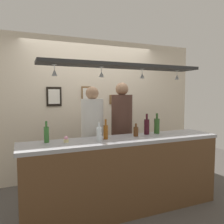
{
  "coord_description": "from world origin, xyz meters",
  "views": [
    {
      "loc": [
        -1.28,
        -2.98,
        1.58
      ],
      "look_at": [
        0.0,
        0.1,
        1.3
      ],
      "focal_mm": 35.68,
      "sensor_mm": 36.0,
      "label": 1
    }
  ],
  "objects_px": {
    "picture_frame_caricature": "(54,97)",
    "bottle_soda_clear": "(99,134)",
    "bottle_beer_amber_tall": "(106,131)",
    "person_right_brown_shirt": "(122,125)",
    "person_left_white_patterned_shirt": "(92,130)",
    "bottle_beer_brown_stubby": "(136,131)",
    "picture_frame_crest": "(86,93)",
    "bottle_wine_dark_red": "(147,126)",
    "picture_frame_lower_pair": "(117,99)",
    "bottle_champagne_green": "(157,125)",
    "bottle_beer_green_import": "(46,134)",
    "cupcake": "(66,139)"
  },
  "relations": [
    {
      "from": "cupcake",
      "to": "picture_frame_crest",
      "type": "relative_size",
      "value": 0.3
    },
    {
      "from": "bottle_soda_clear",
      "to": "person_left_white_patterned_shirt",
      "type": "bearing_deg",
      "value": 79.32
    },
    {
      "from": "person_left_white_patterned_shirt",
      "to": "bottle_beer_brown_stubby",
      "type": "height_order",
      "value": "person_left_white_patterned_shirt"
    },
    {
      "from": "bottle_soda_clear",
      "to": "picture_frame_caricature",
      "type": "xyz_separation_m",
      "value": [
        -0.33,
        1.46,
        0.45
      ]
    },
    {
      "from": "person_right_brown_shirt",
      "to": "bottle_beer_amber_tall",
      "type": "distance_m",
      "value": 0.78
    },
    {
      "from": "bottle_beer_amber_tall",
      "to": "person_right_brown_shirt",
      "type": "bearing_deg",
      "value": 49.27
    },
    {
      "from": "person_left_white_patterned_shirt",
      "to": "picture_frame_caricature",
      "type": "relative_size",
      "value": 4.96
    },
    {
      "from": "person_left_white_patterned_shirt",
      "to": "bottle_beer_brown_stubby",
      "type": "relative_size",
      "value": 9.38
    },
    {
      "from": "bottle_beer_brown_stubby",
      "to": "cupcake",
      "type": "distance_m",
      "value": 0.97
    },
    {
      "from": "person_right_brown_shirt",
      "to": "bottle_wine_dark_red",
      "type": "relative_size",
      "value": 5.86
    },
    {
      "from": "bottle_champagne_green",
      "to": "bottle_soda_clear",
      "type": "bearing_deg",
      "value": -168.53
    },
    {
      "from": "bottle_wine_dark_red",
      "to": "bottle_soda_clear",
      "type": "bearing_deg",
      "value": -166.61
    },
    {
      "from": "bottle_champagne_green",
      "to": "bottle_beer_brown_stubby",
      "type": "relative_size",
      "value": 1.67
    },
    {
      "from": "person_right_brown_shirt",
      "to": "picture_frame_crest",
      "type": "xyz_separation_m",
      "value": [
        -0.37,
        0.77,
        0.52
      ]
    },
    {
      "from": "picture_frame_lower_pair",
      "to": "bottle_beer_green_import",
      "type": "bearing_deg",
      "value": -139.4
    },
    {
      "from": "bottle_beer_brown_stubby",
      "to": "picture_frame_lower_pair",
      "type": "bearing_deg",
      "value": 77.51
    },
    {
      "from": "bottle_soda_clear",
      "to": "bottle_wine_dark_red",
      "type": "xyz_separation_m",
      "value": [
        0.8,
        0.19,
        0.03
      ]
    },
    {
      "from": "picture_frame_lower_pair",
      "to": "bottle_soda_clear",
      "type": "bearing_deg",
      "value": -121.07
    },
    {
      "from": "person_right_brown_shirt",
      "to": "bottle_soda_clear",
      "type": "bearing_deg",
      "value": -132.73
    },
    {
      "from": "picture_frame_caricature",
      "to": "picture_frame_crest",
      "type": "distance_m",
      "value": 0.59
    },
    {
      "from": "bottle_champagne_green",
      "to": "picture_frame_crest",
      "type": "bearing_deg",
      "value": 119.82
    },
    {
      "from": "person_left_white_patterned_shirt",
      "to": "cupcake",
      "type": "height_order",
      "value": "person_left_white_patterned_shirt"
    },
    {
      "from": "person_left_white_patterned_shirt",
      "to": "cupcake",
      "type": "relative_size",
      "value": 21.64
    },
    {
      "from": "bottle_wine_dark_red",
      "to": "bottle_beer_brown_stubby",
      "type": "height_order",
      "value": "bottle_wine_dark_red"
    },
    {
      "from": "bottle_beer_green_import",
      "to": "bottle_soda_clear",
      "type": "xyz_separation_m",
      "value": [
        0.61,
        -0.18,
        -0.01
      ]
    },
    {
      "from": "picture_frame_caricature",
      "to": "picture_frame_crest",
      "type": "bearing_deg",
      "value": 0.0
    },
    {
      "from": "bottle_beer_green_import",
      "to": "bottle_champagne_green",
      "type": "relative_size",
      "value": 0.87
    },
    {
      "from": "person_left_white_patterned_shirt",
      "to": "bottle_beer_amber_tall",
      "type": "distance_m",
      "value": 0.59
    },
    {
      "from": "bottle_wine_dark_red",
      "to": "picture_frame_caricature",
      "type": "height_order",
      "value": "picture_frame_caricature"
    },
    {
      "from": "bottle_soda_clear",
      "to": "bottle_wine_dark_red",
      "type": "relative_size",
      "value": 0.77
    },
    {
      "from": "bottle_soda_clear",
      "to": "bottle_beer_brown_stubby",
      "type": "distance_m",
      "value": 0.59
    },
    {
      "from": "picture_frame_caricature",
      "to": "bottle_soda_clear",
      "type": "bearing_deg",
      "value": -77.14
    },
    {
      "from": "bottle_beer_brown_stubby",
      "to": "picture_frame_caricature",
      "type": "bearing_deg",
      "value": 124.24
    },
    {
      "from": "bottle_beer_brown_stubby",
      "to": "picture_frame_crest",
      "type": "distance_m",
      "value": 1.48
    },
    {
      "from": "picture_frame_lower_pair",
      "to": "picture_frame_crest",
      "type": "xyz_separation_m",
      "value": [
        -0.62,
        0.0,
        0.12
      ]
    },
    {
      "from": "person_left_white_patterned_shirt",
      "to": "bottle_beer_green_import",
      "type": "xyz_separation_m",
      "value": [
        -0.74,
        -0.5,
        0.07
      ]
    },
    {
      "from": "bottle_beer_green_import",
      "to": "bottle_wine_dark_red",
      "type": "distance_m",
      "value": 1.41
    },
    {
      "from": "person_left_white_patterned_shirt",
      "to": "bottle_wine_dark_red",
      "type": "height_order",
      "value": "person_left_white_patterned_shirt"
    },
    {
      "from": "bottle_soda_clear",
      "to": "picture_frame_lower_pair",
      "type": "height_order",
      "value": "picture_frame_lower_pair"
    },
    {
      "from": "person_right_brown_shirt",
      "to": "bottle_soda_clear",
      "type": "height_order",
      "value": "person_right_brown_shirt"
    },
    {
      "from": "bottle_wine_dark_red",
      "to": "bottle_beer_amber_tall",
      "type": "bearing_deg",
      "value": -171.85
    },
    {
      "from": "bottle_champagne_green",
      "to": "picture_frame_lower_pair",
      "type": "relative_size",
      "value": 1.0
    },
    {
      "from": "bottle_wine_dark_red",
      "to": "bottle_beer_amber_tall",
      "type": "relative_size",
      "value": 1.15
    },
    {
      "from": "cupcake",
      "to": "picture_frame_caricature",
      "type": "xyz_separation_m",
      "value": [
        0.06,
        1.36,
        0.5
      ]
    },
    {
      "from": "bottle_beer_brown_stubby",
      "to": "cupcake",
      "type": "bearing_deg",
      "value": -178.88
    },
    {
      "from": "bottle_wine_dark_red",
      "to": "picture_frame_lower_pair",
      "type": "xyz_separation_m",
      "value": [
        0.08,
        1.27,
        0.36
      ]
    },
    {
      "from": "bottle_beer_green_import",
      "to": "bottle_wine_dark_red",
      "type": "xyz_separation_m",
      "value": [
        1.41,
        0.01,
        0.01
      ]
    },
    {
      "from": "person_right_brown_shirt",
      "to": "cupcake",
      "type": "xyz_separation_m",
      "value": [
        -1.02,
        -0.59,
        -0.04
      ]
    },
    {
      "from": "bottle_beer_brown_stubby",
      "to": "person_left_white_patterned_shirt",
      "type": "bearing_deg",
      "value": 128.57
    },
    {
      "from": "bottle_beer_green_import",
      "to": "picture_frame_caricature",
      "type": "xyz_separation_m",
      "value": [
        0.28,
        1.28,
        0.44
      ]
    }
  ]
}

